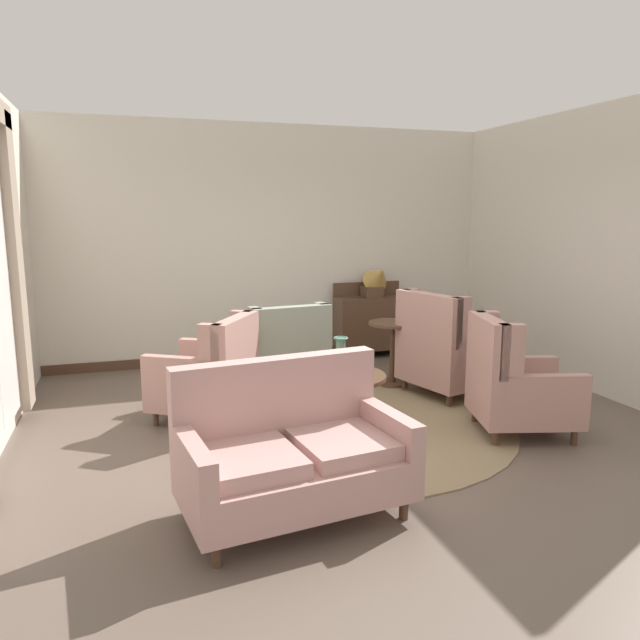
{
  "coord_description": "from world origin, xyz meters",
  "views": [
    {
      "loc": [
        -1.84,
        -4.6,
        1.91
      ],
      "look_at": [
        -0.22,
        0.41,
        0.97
      ],
      "focal_mm": 33.47,
      "sensor_mm": 36.0,
      "label": 1
    }
  ],
  "objects_px": {
    "side_table": "(393,347)",
    "gramophone": "(377,279)",
    "armchair_back_corner": "(284,353)",
    "settee": "(292,454)",
    "sideboard": "(371,322)",
    "porcelain_vase": "(341,359)",
    "coffee_table": "(341,386)",
    "armchair_near_sideboard": "(211,374)",
    "armchair_foreground_right": "(515,385)",
    "armchair_near_window": "(445,353)"
  },
  "relations": [
    {
      "from": "coffee_table",
      "to": "side_table",
      "type": "height_order",
      "value": "side_table"
    },
    {
      "from": "armchair_near_window",
      "to": "side_table",
      "type": "bearing_deg",
      "value": 22.68
    },
    {
      "from": "sideboard",
      "to": "settee",
      "type": "bearing_deg",
      "value": -119.24
    },
    {
      "from": "coffee_table",
      "to": "armchair_back_corner",
      "type": "distance_m",
      "value": 1.3
    },
    {
      "from": "armchair_near_sideboard",
      "to": "side_table",
      "type": "relative_size",
      "value": 1.57
    },
    {
      "from": "gramophone",
      "to": "coffee_table",
      "type": "bearing_deg",
      "value": -119.7
    },
    {
      "from": "armchair_back_corner",
      "to": "armchair_near_window",
      "type": "bearing_deg",
      "value": 151.51
    },
    {
      "from": "coffee_table",
      "to": "armchair_foreground_right",
      "type": "xyz_separation_m",
      "value": [
        1.4,
        -0.56,
        0.04
      ]
    },
    {
      "from": "settee",
      "to": "sideboard",
      "type": "distance_m",
      "value": 4.43
    },
    {
      "from": "side_table",
      "to": "gramophone",
      "type": "height_order",
      "value": "gramophone"
    },
    {
      "from": "gramophone",
      "to": "porcelain_vase",
      "type": "bearing_deg",
      "value": -119.8
    },
    {
      "from": "coffee_table",
      "to": "armchair_near_sideboard",
      "type": "xyz_separation_m",
      "value": [
        -1.06,
        0.67,
        0.02
      ]
    },
    {
      "from": "coffee_table",
      "to": "side_table",
      "type": "distance_m",
      "value": 1.53
    },
    {
      "from": "coffee_table",
      "to": "armchair_foreground_right",
      "type": "bearing_deg",
      "value": -21.76
    },
    {
      "from": "porcelain_vase",
      "to": "armchair_back_corner",
      "type": "height_order",
      "value": "armchair_back_corner"
    },
    {
      "from": "side_table",
      "to": "gramophone",
      "type": "bearing_deg",
      "value": 74.51
    },
    {
      "from": "coffee_table",
      "to": "porcelain_vase",
      "type": "distance_m",
      "value": 0.25
    },
    {
      "from": "sideboard",
      "to": "gramophone",
      "type": "bearing_deg",
      "value": -61.42
    },
    {
      "from": "armchair_near_sideboard",
      "to": "porcelain_vase",
      "type": "bearing_deg",
      "value": 89.6
    },
    {
      "from": "coffee_table",
      "to": "sideboard",
      "type": "xyz_separation_m",
      "value": [
        1.34,
        2.53,
        0.06
      ]
    },
    {
      "from": "armchair_near_window",
      "to": "coffee_table",
      "type": "bearing_deg",
      "value": 100.13
    },
    {
      "from": "armchair_foreground_right",
      "to": "armchair_near_window",
      "type": "bearing_deg",
      "value": 15.65
    },
    {
      "from": "porcelain_vase",
      "to": "armchair_near_sideboard",
      "type": "xyz_separation_m",
      "value": [
        -1.05,
        0.67,
        -0.22
      ]
    },
    {
      "from": "porcelain_vase",
      "to": "sideboard",
      "type": "bearing_deg",
      "value": 61.93
    },
    {
      "from": "coffee_table",
      "to": "gramophone",
      "type": "height_order",
      "value": "gramophone"
    },
    {
      "from": "armchair_foreground_right",
      "to": "sideboard",
      "type": "distance_m",
      "value": 3.09
    },
    {
      "from": "armchair_near_window",
      "to": "armchair_back_corner",
      "type": "bearing_deg",
      "value": 53.68
    },
    {
      "from": "settee",
      "to": "armchair_near_sideboard",
      "type": "distance_m",
      "value": 2.02
    },
    {
      "from": "settee",
      "to": "gramophone",
      "type": "bearing_deg",
      "value": 52.49
    },
    {
      "from": "sideboard",
      "to": "gramophone",
      "type": "relative_size",
      "value": 1.92
    },
    {
      "from": "coffee_table",
      "to": "armchair_near_window",
      "type": "bearing_deg",
      "value": 24.49
    },
    {
      "from": "armchair_foreground_right",
      "to": "armchair_back_corner",
      "type": "height_order",
      "value": "armchair_foreground_right"
    },
    {
      "from": "sideboard",
      "to": "gramophone",
      "type": "height_order",
      "value": "gramophone"
    },
    {
      "from": "porcelain_vase",
      "to": "armchair_back_corner",
      "type": "distance_m",
      "value": 1.32
    },
    {
      "from": "armchair_back_corner",
      "to": "settee",
      "type": "bearing_deg",
      "value": 70.09
    },
    {
      "from": "armchair_foreground_right",
      "to": "sideboard",
      "type": "xyz_separation_m",
      "value": [
        -0.06,
        3.09,
        0.03
      ]
    },
    {
      "from": "coffee_table",
      "to": "armchair_near_sideboard",
      "type": "relative_size",
      "value": 0.7
    },
    {
      "from": "porcelain_vase",
      "to": "side_table",
      "type": "xyz_separation_m",
      "value": [
        1.04,
        1.14,
        -0.21
      ]
    },
    {
      "from": "armchair_near_sideboard",
      "to": "gramophone",
      "type": "distance_m",
      "value": 3.09
    },
    {
      "from": "armchair_foreground_right",
      "to": "porcelain_vase",
      "type": "bearing_deg",
      "value": 84.12
    },
    {
      "from": "settee",
      "to": "armchair_foreground_right",
      "type": "relative_size",
      "value": 1.45
    },
    {
      "from": "settee",
      "to": "gramophone",
      "type": "height_order",
      "value": "gramophone"
    },
    {
      "from": "settee",
      "to": "armchair_near_window",
      "type": "relative_size",
      "value": 1.35
    },
    {
      "from": "sideboard",
      "to": "armchair_back_corner",
      "type": "bearing_deg",
      "value": -141.07
    },
    {
      "from": "porcelain_vase",
      "to": "armchair_near_window",
      "type": "height_order",
      "value": "armchair_near_window"
    },
    {
      "from": "side_table",
      "to": "gramophone",
      "type": "xyz_separation_m",
      "value": [
        0.36,
        1.3,
        0.62
      ]
    },
    {
      "from": "coffee_table",
      "to": "armchair_back_corner",
      "type": "height_order",
      "value": "armchair_back_corner"
    },
    {
      "from": "armchair_near_window",
      "to": "armchair_near_sideboard",
      "type": "xyz_separation_m",
      "value": [
        -2.47,
        0.03,
        -0.03
      ]
    },
    {
      "from": "settee",
      "to": "gramophone",
      "type": "xyz_separation_m",
      "value": [
        2.21,
        3.77,
        0.66
      ]
    },
    {
      "from": "armchair_foreground_right",
      "to": "armchair_back_corner",
      "type": "distance_m",
      "value": 2.44
    }
  ]
}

